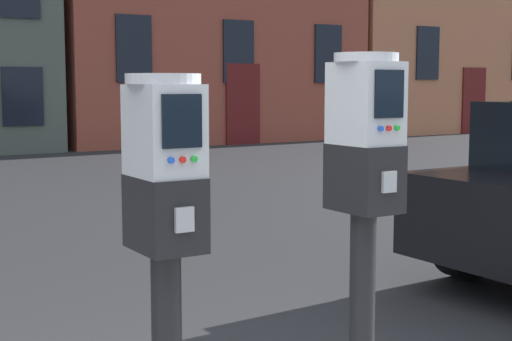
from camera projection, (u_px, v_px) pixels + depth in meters
parking_meter_near_kerb at (165, 229)px, 2.18m from camera, size 0.22×0.25×1.44m
parking_meter_twin_adjacent at (364, 192)px, 2.56m from camera, size 0.22×0.25×1.51m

